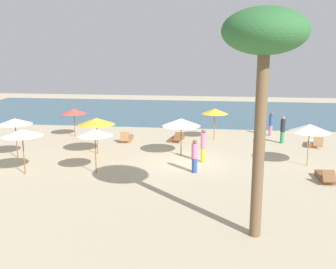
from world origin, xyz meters
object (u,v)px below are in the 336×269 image
(umbrella_1, at_px, (15,121))
(person_1, at_px, (271,124))
(lounger_0, at_px, (313,143))
(umbrella_3, at_px, (74,111))
(umbrella_7, at_px, (215,111))
(umbrella_6, at_px, (22,133))
(lounger_2, at_px, (177,138))
(umbrella_0, at_px, (95,132))
(person_0, at_px, (203,145))
(lounger_1, at_px, (127,138))
(lounger_3, at_px, (325,177))
(surfboard, at_px, (259,142))
(person_2, at_px, (283,129))
(umbrella_2, at_px, (96,121))
(palm_0, at_px, (264,40))
(umbrella_4, at_px, (310,128))
(person_3, at_px, (195,156))
(umbrella_8, at_px, (181,122))

(umbrella_1, relative_size, person_1, 1.35)
(person_1, bearing_deg, lounger_0, -50.19)
(umbrella_3, relative_size, lounger_0, 1.10)
(umbrella_3, distance_m, umbrella_7, 9.75)
(umbrella_6, bearing_deg, lounger_2, 50.27)
(umbrella_0, height_order, person_0, umbrella_0)
(lounger_1, distance_m, lounger_3, 13.02)
(umbrella_3, height_order, lounger_3, umbrella_3)
(umbrella_0, xyz_separation_m, surfboard, (8.71, 7.71, -2.05))
(lounger_3, bearing_deg, person_2, 96.82)
(umbrella_2, distance_m, palm_0, 13.36)
(umbrella_3, relative_size, person_1, 1.17)
(umbrella_7, distance_m, lounger_2, 3.12)
(umbrella_4, distance_m, person_2, 5.23)
(lounger_0, relative_size, palm_0, 0.24)
(surfboard, bearing_deg, person_2, 0.50)
(person_0, height_order, palm_0, palm_0)
(umbrella_7, relative_size, lounger_1, 1.27)
(umbrella_4, height_order, lounger_2, umbrella_4)
(umbrella_4, height_order, person_0, umbrella_4)
(lounger_0, distance_m, palm_0, 15.18)
(person_0, relative_size, person_2, 1.04)
(lounger_1, bearing_deg, person_3, -52.19)
(umbrella_6, xyz_separation_m, surfboard, (12.18, 8.26, -2.06))
(umbrella_8, distance_m, person_0, 2.06)
(lounger_2, bearing_deg, umbrella_6, -129.73)
(umbrella_1, relative_size, umbrella_2, 1.05)
(umbrella_4, xyz_separation_m, lounger_3, (0.35, -2.35, -1.88))
(lounger_3, xyz_separation_m, surfboard, (-2.35, 7.42, -0.13))
(umbrella_8, bearing_deg, umbrella_0, -135.15)
(person_0, xyz_separation_m, person_1, (4.49, 7.35, -0.10))
(umbrella_4, relative_size, lounger_3, 1.31)
(umbrella_8, relative_size, lounger_1, 1.32)
(umbrella_0, distance_m, umbrella_7, 10.02)
(lounger_3, bearing_deg, umbrella_4, 98.57)
(umbrella_4, distance_m, umbrella_6, 14.52)
(umbrella_0, distance_m, umbrella_3, 8.92)
(umbrella_8, xyz_separation_m, palm_0, (3.39, -9.69, 4.39))
(umbrella_6, bearing_deg, umbrella_8, 30.99)
(lounger_0, bearing_deg, umbrella_2, -164.85)
(umbrella_3, distance_m, person_2, 14.20)
(lounger_0, xyz_separation_m, lounger_3, (-0.96, -6.91, -0.01))
(lounger_1, bearing_deg, umbrella_1, -137.46)
(lounger_3, height_order, person_3, person_3)
(umbrella_8, xyz_separation_m, person_2, (6.29, 3.86, -1.05))
(lounger_2, xyz_separation_m, surfboard, (5.45, 0.16, -0.13))
(umbrella_0, relative_size, lounger_1, 1.35)
(person_3, bearing_deg, person_1, 62.27)
(umbrella_8, relative_size, person_0, 1.18)
(umbrella_4, height_order, lounger_0, umbrella_4)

